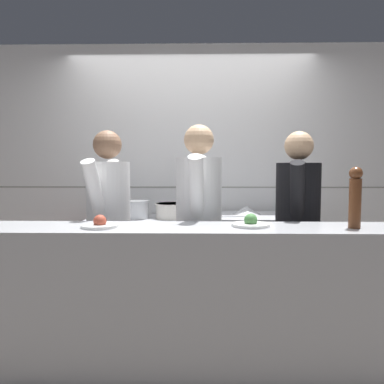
% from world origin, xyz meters
% --- Properties ---
extents(ground_plane, '(14.00, 14.00, 0.00)m').
position_xyz_m(ground_plane, '(0.00, 0.00, 0.00)').
color(ground_plane, '#6B6056').
extents(wall_back_tiled, '(8.00, 0.06, 2.60)m').
position_xyz_m(wall_back_tiled, '(0.00, 1.30, 1.30)').
color(wall_back_tiled, white).
rests_on(wall_back_tiled, ground_plane).
extents(oven_range, '(0.97, 0.71, 0.87)m').
position_xyz_m(oven_range, '(-0.49, 0.89, 0.44)').
color(oven_range, maroon).
rests_on(oven_range, ground_plane).
extents(prep_counter, '(1.11, 0.65, 0.91)m').
position_xyz_m(prep_counter, '(0.57, 0.89, 0.45)').
color(prep_counter, '#B7BABF').
rests_on(prep_counter, ground_plane).
extents(pass_counter, '(2.73, 0.45, 1.00)m').
position_xyz_m(pass_counter, '(0.08, -0.31, 0.49)').
color(pass_counter, '#B7BABF').
rests_on(pass_counter, ground_plane).
extents(stock_pot, '(0.31, 0.31, 0.23)m').
position_xyz_m(stock_pot, '(-0.77, 0.92, 1.00)').
color(stock_pot, '#B7BABF').
rests_on(stock_pot, oven_range).
extents(sauce_pot, '(0.24, 0.24, 0.17)m').
position_xyz_m(sauce_pot, '(-0.51, 0.91, 0.97)').
color(sauce_pot, '#B7BABF').
rests_on(sauce_pot, oven_range).
extents(braising_pot, '(0.30, 0.30, 0.14)m').
position_xyz_m(braising_pot, '(-0.18, 0.92, 0.95)').
color(braising_pot, beige).
rests_on(braising_pot, oven_range).
extents(mixing_bowl_steel, '(0.27, 0.27, 0.08)m').
position_xyz_m(mixing_bowl_steel, '(0.53, 0.95, 0.95)').
color(mixing_bowl_steel, '#B7BABF').
rests_on(mixing_bowl_steel, prep_counter).
extents(chefs_knife, '(0.36, 0.08, 0.02)m').
position_xyz_m(chefs_knife, '(0.30, 0.75, 0.92)').
color(chefs_knife, '#B7BABF').
rests_on(chefs_knife, prep_counter).
extents(plated_dish_main, '(0.23, 0.23, 0.08)m').
position_xyz_m(plated_dish_main, '(-0.52, -0.34, 1.02)').
color(plated_dish_main, white).
rests_on(plated_dish_main, pass_counter).
extents(plated_dish_appetiser, '(0.24, 0.24, 0.08)m').
position_xyz_m(plated_dish_appetiser, '(0.41, -0.28, 1.02)').
color(plated_dish_appetiser, white).
rests_on(plated_dish_appetiser, pass_counter).
extents(pepper_mill, '(0.08, 0.08, 0.37)m').
position_xyz_m(pepper_mill, '(1.02, -0.34, 1.19)').
color(pepper_mill, brown).
rests_on(pepper_mill, pass_counter).
extents(chef_head_cook, '(0.39, 0.72, 1.64)m').
position_xyz_m(chef_head_cook, '(-0.62, 0.26, 0.91)').
color(chef_head_cook, black).
rests_on(chef_head_cook, ground_plane).
extents(chef_sous, '(0.36, 0.73, 1.68)m').
position_xyz_m(chef_sous, '(0.08, 0.19, 0.93)').
color(chef_sous, black).
rests_on(chef_sous, ground_plane).
extents(chef_line, '(0.41, 0.71, 1.63)m').
position_xyz_m(chef_line, '(0.84, 0.25, 0.91)').
color(chef_line, black).
rests_on(chef_line, ground_plane).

